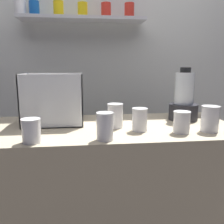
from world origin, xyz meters
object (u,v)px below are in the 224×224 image
Objects in this scene: juice_cup_orange_far_right at (182,124)px; juice_cup_pomegranate_far_left at (31,132)px; juice_cup_beet_middle at (115,117)px; juice_cup_mango_left at (105,128)px; juice_cup_beet_rightmost at (210,121)px; juice_cup_orange_right at (140,121)px; blender_pitcher at (184,101)px; carrot_display_bin at (54,108)px.

juice_cup_pomegranate_far_left is at bearing -174.12° from juice_cup_orange_far_right.
juice_cup_beet_middle is at bearing 155.17° from juice_cup_orange_far_right.
juice_cup_beet_middle reaches higher than juice_cup_orange_far_right.
juice_cup_beet_middle reaches higher than juice_cup_mango_left.
juice_cup_orange_far_right is 0.83× the size of juice_cup_beet_rightmost.
juice_cup_pomegranate_far_left is at bearing -165.43° from juice_cup_orange_right.
juice_cup_beet_rightmost reaches higher than juice_cup_orange_far_right.
juice_cup_beet_rightmost is at bearing 2.69° from juice_cup_orange_far_right.
juice_cup_pomegranate_far_left is 0.81× the size of juice_cup_beet_rightmost.
juice_cup_orange_far_right is at bearing -16.70° from juice_cup_orange_right.
juice_cup_mango_left is at bearing 0.08° from juice_cup_pomegranate_far_left.
juice_cup_pomegranate_far_left is 0.88m from juice_cup_beet_rightmost.
blender_pitcher is 2.70× the size of juice_cup_orange_right.
juice_cup_beet_middle is (0.34, -0.13, -0.03)m from carrot_display_bin.
juice_cup_mango_left is at bearing -145.58° from blender_pitcher.
juice_cup_orange_far_right is at bearing -24.83° from juice_cup_beet_middle.
blender_pitcher reaches higher than juice_cup_orange_far_right.
juice_cup_orange_far_right is (0.20, -0.06, -0.01)m from juice_cup_orange_right.
blender_pitcher is 2.46× the size of juice_cup_beet_middle.
carrot_display_bin is 0.79m from blender_pitcher.
juice_cup_pomegranate_far_left is 0.33m from juice_cup_mango_left.
carrot_display_bin is 0.37m from juice_cup_beet_middle.
blender_pitcher is 0.64m from juice_cup_mango_left.
juice_cup_orange_far_right is (0.32, -0.15, -0.01)m from juice_cup_beet_middle.
juice_cup_beet_middle is 0.49m from juice_cup_beet_rightmost.
juice_cup_mango_left reaches higher than juice_cup_orange_right.
blender_pitcher is at bearing 0.22° from carrot_display_bin.
carrot_display_bin is 1.05× the size of blender_pitcher.
juice_cup_beet_middle reaches higher than juice_cup_orange_right.
juice_cup_orange_right is at bearing 34.90° from juice_cup_mango_left.
blender_pitcher is at bearing 16.98° from juice_cup_beet_middle.
juice_cup_mango_left is 1.16× the size of juice_cup_orange_far_right.
juice_cup_mango_left is 1.07× the size of juice_cup_orange_right.
juice_cup_orange_right is (0.19, 0.13, -0.00)m from juice_cup_mango_left.
juice_cup_orange_right is (-0.33, -0.22, -0.07)m from blender_pitcher.
juice_cup_pomegranate_far_left is at bearing -179.92° from juice_cup_mango_left.
blender_pitcher is at bearing 34.42° from juice_cup_mango_left.
blender_pitcher is 2.42× the size of juice_cup_beet_rightmost.
carrot_display_bin is 0.72m from juice_cup_orange_far_right.
carrot_display_bin is 2.82× the size of juice_cup_orange_right.
juice_cup_mango_left is at bearing -169.42° from juice_cup_orange_far_right.
juice_cup_orange_right is 0.36m from juice_cup_beet_rightmost.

